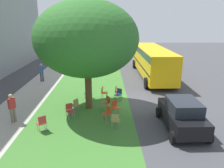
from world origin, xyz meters
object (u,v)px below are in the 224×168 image
(street_tree, at_px, (87,39))
(chair_1, at_px, (104,92))
(chair_4, at_px, (75,104))
(chair_3, at_px, (88,92))
(chair_6, at_px, (117,91))
(chair_9, at_px, (107,112))
(chair_2, at_px, (115,106))
(chair_8, at_px, (119,93))
(chair_10, at_px, (70,110))
(pedestrian_0, at_px, (12,107))
(school_bus, at_px, (152,59))
(chair_0, at_px, (116,120))
(pedestrian_1, at_px, (41,72))
(parked_car, at_px, (182,114))
(chair_5, at_px, (42,122))
(chair_7, at_px, (107,102))

(street_tree, relative_size, chair_1, 7.70)
(chair_1, bearing_deg, chair_4, 143.86)
(chair_3, xyz_separation_m, chair_6, (0.13, -2.14, 0.00))
(chair_3, relative_size, chair_9, 1.00)
(street_tree, distance_m, chair_2, 4.41)
(chair_8, bearing_deg, chair_4, 124.91)
(chair_2, bearing_deg, chair_10, 98.42)
(chair_4, distance_m, chair_6, 3.78)
(pedestrian_0, bearing_deg, chair_10, -80.78)
(school_bus, bearing_deg, chair_0, 159.07)
(school_bus, relative_size, pedestrian_1, 6.15)
(chair_8, bearing_deg, parked_car, -144.00)
(chair_10, height_order, parked_car, parked_car)
(chair_3, bearing_deg, chair_10, 165.79)
(chair_0, relative_size, school_bus, 0.08)
(chair_6, distance_m, school_bus, 7.25)
(chair_8, relative_size, school_bus, 0.08)
(parked_car, height_order, pedestrian_1, pedestrian_1)
(street_tree, relative_size, chair_6, 7.70)
(chair_4, height_order, chair_10, same)
(chair_6, distance_m, pedestrian_0, 7.17)
(chair_0, distance_m, chair_1, 4.62)
(chair_3, bearing_deg, chair_1, -92.16)
(chair_5, bearing_deg, chair_2, -63.10)
(chair_3, relative_size, chair_10, 1.00)
(chair_9, height_order, pedestrian_0, pedestrian_0)
(chair_0, bearing_deg, pedestrian_0, 81.22)
(chair_10, relative_size, pedestrian_0, 0.52)
(chair_7, xyz_separation_m, parked_car, (-2.69, -3.91, 0.32))
(street_tree, xyz_separation_m, chair_10, (-1.50, 1.00, -3.93))
(school_bus, bearing_deg, pedestrian_1, 98.13)
(chair_5, relative_size, chair_8, 1.00)
(chair_4, relative_size, chair_10, 1.00)
(chair_7, relative_size, chair_8, 1.00)
(chair_0, height_order, school_bus, school_bus)
(chair_0, bearing_deg, street_tree, 29.43)
(chair_5, relative_size, school_bus, 0.08)
(chair_8, distance_m, pedestrian_1, 8.62)
(chair_6, bearing_deg, chair_9, 168.62)
(parked_car, height_order, school_bus, school_bus)
(chair_6, bearing_deg, chair_4, 132.96)
(street_tree, height_order, chair_3, street_tree)
(chair_2, distance_m, chair_9, 0.96)
(chair_9, bearing_deg, chair_6, -11.38)
(chair_4, distance_m, chair_8, 3.45)
(chair_1, distance_m, chair_9, 3.63)
(chair_6, xyz_separation_m, pedestrian_1, (4.52, 6.85, 0.41))
(chair_0, relative_size, chair_9, 1.00)
(chair_7, xyz_separation_m, chair_10, (-1.22, 2.18, 0.00))
(chair_1, height_order, chair_5, same)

